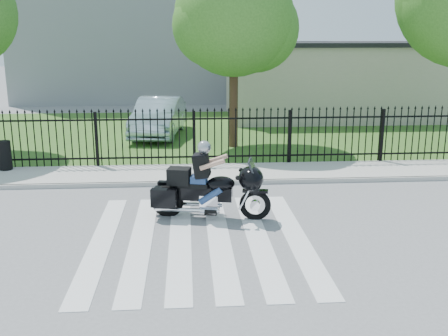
{
  "coord_description": "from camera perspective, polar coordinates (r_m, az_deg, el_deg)",
  "views": [
    {
      "loc": [
        -0.23,
        -10.05,
        4.11
      ],
      "look_at": [
        0.64,
        2.0,
        1.0
      ],
      "focal_mm": 42.0,
      "sensor_mm": 36.0,
      "label": 1
    }
  ],
  "objects": [
    {
      "name": "ground",
      "position": [
        10.86,
        -2.65,
        -7.82
      ],
      "size": [
        120.0,
        120.0,
        0.0
      ],
      "primitive_type": "plane",
      "color": "slate",
      "rests_on": "ground"
    },
    {
      "name": "building_tall",
      "position": [
        36.2,
        -8.93,
        17.28
      ],
      "size": [
        15.0,
        10.0,
        12.0
      ],
      "primitive_type": "cube",
      "color": "gray",
      "rests_on": "ground"
    },
    {
      "name": "tree_mid",
      "position": [
        19.13,
        1.09,
        16.11
      ],
      "size": [
        4.2,
        4.2,
        6.78
      ],
      "color": "#382316",
      "rests_on": "ground"
    },
    {
      "name": "litter_bin",
      "position": [
        17.04,
        -22.76,
        1.28
      ],
      "size": [
        0.43,
        0.43,
        0.88
      ],
      "primitive_type": "cylinder",
      "rotation": [
        0.0,
        0.0,
        0.1
      ],
      "color": "black",
      "rests_on": "sidewalk"
    },
    {
      "name": "grass_strip",
      "position": [
        22.43,
        -3.5,
        3.89
      ],
      "size": [
        40.0,
        12.0,
        0.02
      ],
      "primitive_type": "cube",
      "color": "#2F541C",
      "rests_on": "ground"
    },
    {
      "name": "sidewalk",
      "position": [
        15.58,
        -3.16,
        -0.64
      ],
      "size": [
        40.0,
        2.0,
        0.12
      ],
      "primitive_type": "cube",
      "color": "#ADAAA3",
      "rests_on": "ground"
    },
    {
      "name": "motorcycle_rider",
      "position": [
        11.89,
        -1.87,
        -1.96
      ],
      "size": [
        2.75,
        1.28,
        1.84
      ],
      "rotation": [
        0.0,
        0.0,
        -0.21
      ],
      "color": "black",
      "rests_on": "ground"
    },
    {
      "name": "building_low",
      "position": [
        27.13,
        11.47,
        9.17
      ],
      "size": [
        10.0,
        6.0,
        3.5
      ],
      "primitive_type": "cube",
      "color": "#BCB09D",
      "rests_on": "ground"
    },
    {
      "name": "iron_fence",
      "position": [
        16.37,
        -3.27,
        3.12
      ],
      "size": [
        26.0,
        0.04,
        1.8
      ],
      "color": "black",
      "rests_on": "ground"
    },
    {
      "name": "parked_car",
      "position": [
        21.68,
        -7.14,
        5.55
      ],
      "size": [
        2.24,
        4.9,
        1.56
      ],
      "primitive_type": "imported",
      "rotation": [
        0.0,
        0.0,
        -0.13
      ],
      "color": "#9FBBC9",
      "rests_on": "grass_strip"
    },
    {
      "name": "crosswalk",
      "position": [
        10.86,
        -2.66,
        -7.79
      ],
      "size": [
        5.0,
        5.5,
        0.01
      ],
      "primitive_type": null,
      "color": "silver",
      "rests_on": "ground"
    },
    {
      "name": "building_low_roof",
      "position": [
        27.04,
        11.67,
        13.08
      ],
      "size": [
        10.2,
        6.2,
        0.2
      ],
      "primitive_type": "cube",
      "color": "black",
      "rests_on": "building_low"
    },
    {
      "name": "curb",
      "position": [
        14.62,
        -3.09,
        -1.66
      ],
      "size": [
        40.0,
        0.12,
        0.12
      ],
      "primitive_type": "cube",
      "color": "#ADAAA3",
      "rests_on": "ground"
    }
  ]
}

